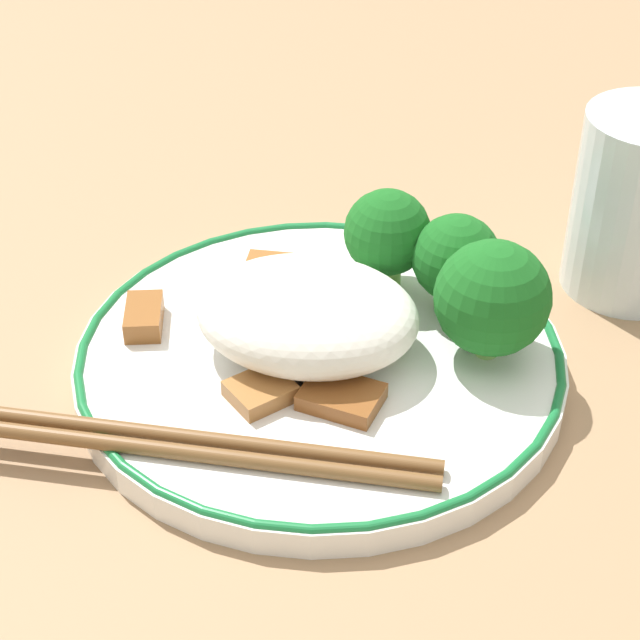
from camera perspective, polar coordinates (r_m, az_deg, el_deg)
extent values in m
plane|color=#9E7A56|center=(0.57, 0.00, -2.84)|extent=(3.00, 3.00, 0.00)
cylinder|color=white|center=(0.57, 0.00, -2.24)|extent=(0.26, 0.26, 0.02)
torus|color=#197238|center=(0.56, 0.00, -1.64)|extent=(0.26, 0.26, 0.01)
ellipsoid|color=white|center=(0.55, -0.79, 0.05)|extent=(0.12, 0.09, 0.04)
cylinder|color=#7FB756|center=(0.56, 8.90, -1.23)|extent=(0.01, 0.01, 0.01)
sphere|color=#19601E|center=(0.54, 9.18, 1.17)|extent=(0.06, 0.06, 0.06)
cylinder|color=#7FB756|center=(0.59, 7.08, 1.32)|extent=(0.02, 0.02, 0.01)
sphere|color=#19601E|center=(0.58, 7.26, 3.31)|extent=(0.05, 0.05, 0.05)
cylinder|color=#7FB756|center=(0.61, 3.52, 2.54)|extent=(0.02, 0.02, 0.02)
sphere|color=#19601E|center=(0.59, 3.61, 4.70)|extent=(0.05, 0.05, 0.05)
cube|color=brown|center=(0.56, 2.87, -0.61)|extent=(0.02, 0.03, 0.01)
cube|color=brown|center=(0.58, -9.49, -0.02)|extent=(0.03, 0.04, 0.01)
cube|color=#995B28|center=(0.62, -2.85, 2.65)|extent=(0.03, 0.03, 0.01)
cube|color=brown|center=(0.53, 1.15, -4.12)|extent=(0.04, 0.03, 0.01)
cube|color=#9E6633|center=(0.53, -3.18, -3.80)|extent=(0.04, 0.04, 0.01)
cylinder|color=brown|center=(0.50, -6.87, -7.07)|extent=(0.23, 0.02, 0.01)
cylinder|color=brown|center=(0.51, -6.56, -6.29)|extent=(0.23, 0.02, 0.01)
cylinder|color=silver|center=(0.64, 16.72, 5.95)|extent=(0.08, 0.08, 0.11)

